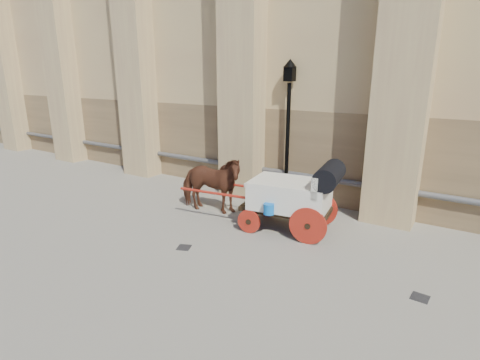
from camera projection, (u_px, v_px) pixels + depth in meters
The scene contains 6 objects.
ground at pixel (202, 234), 10.04m from camera, with size 90.00×90.00×0.00m, color gray.
horse at pixel (210, 184), 11.38m from camera, with size 0.97×2.13×1.80m, color #5B301C.
carriage at pixel (295, 194), 9.98m from camera, with size 4.59×1.79×1.96m.
street_lamp at pixel (288, 128), 12.07m from camera, with size 0.43×0.43×4.58m.
drain_grate_near at pixel (184, 247), 9.25m from camera, with size 0.32×0.32×0.01m, color black.
drain_grate_far at pixel (420, 298), 7.19m from camera, with size 0.32×0.32×0.01m, color black.
Camera 1 is at (5.84, -7.25, 4.18)m, focal length 28.00 mm.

